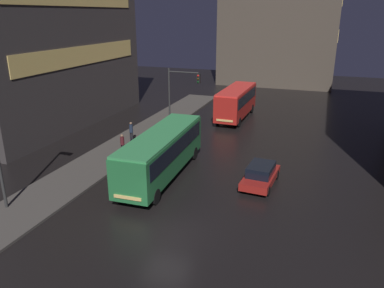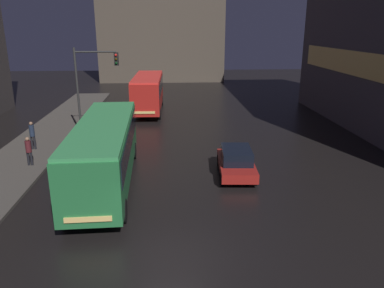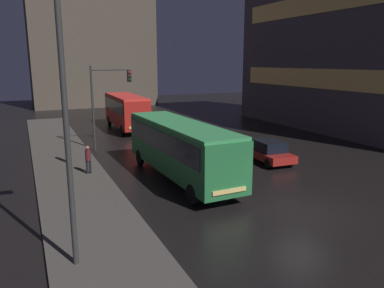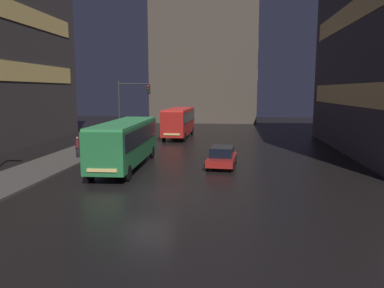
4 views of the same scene
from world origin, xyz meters
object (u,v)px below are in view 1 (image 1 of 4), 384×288
car_taxi (261,174)px  traffic_light_main (179,92)px  bus_near (162,150)px  pedestrian_near (122,143)px  pedestrian_mid (131,130)px  bus_far (236,100)px

car_taxi → traffic_light_main: traffic_light_main is taller
bus_near → traffic_light_main: bearing=-78.1°
traffic_light_main → pedestrian_near: bearing=-111.6°
bus_near → pedestrian_mid: bus_near is taller
car_taxi → traffic_light_main: (-9.11, 8.20, 3.55)m
bus_near → pedestrian_near: 5.61m
bus_far → traffic_light_main: (-3.56, -8.05, 2.21)m
bus_near → car_taxi: bearing=-173.5°
pedestrian_mid → pedestrian_near: bearing=26.9°
car_taxi → pedestrian_mid: pedestrian_mid is taller
bus_near → traffic_light_main: traffic_light_main is taller
car_taxi → pedestrian_mid: size_ratio=2.37×
car_taxi → bus_far: bearing=-67.1°
bus_near → bus_far: bus_far is taller
car_taxi → pedestrian_mid: bearing=-17.0°
bus_near → pedestrian_near: (-4.79, 2.77, -0.92)m
bus_far → pedestrian_near: size_ratio=5.44×
bus_far → car_taxi: bearing=110.1°
pedestrian_near → traffic_light_main: bearing=95.7°
pedestrian_near → bus_far: bearing=94.4°
traffic_light_main → bus_far: bearing=66.1°
car_taxi → traffic_light_main: 12.77m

